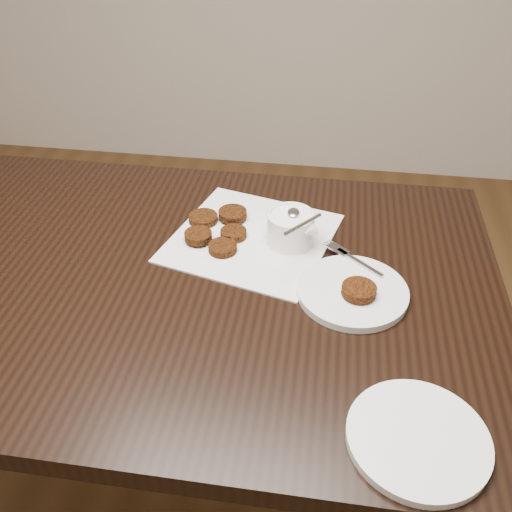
{
  "coord_description": "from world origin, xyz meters",
  "views": [
    {
      "loc": [
        0.23,
        -0.67,
        1.41
      ],
      "look_at": [
        0.12,
        0.12,
        0.8
      ],
      "focal_mm": 38.66,
      "sensor_mm": 36.0,
      "label": 1
    }
  ],
  "objects_px": {
    "napkin": "(252,238)",
    "plate_empty": "(418,438)",
    "sauce_ramekin": "(291,214)",
    "plate_with_patty": "(353,288)",
    "table": "(180,398)"
  },
  "relations": [
    {
      "from": "napkin",
      "to": "sauce_ramekin",
      "type": "height_order",
      "value": "sauce_ramekin"
    },
    {
      "from": "table",
      "to": "sauce_ramekin",
      "type": "bearing_deg",
      "value": 29.8
    },
    {
      "from": "table",
      "to": "sauce_ramekin",
      "type": "distance_m",
      "value": 0.52
    },
    {
      "from": "sauce_ramekin",
      "to": "plate_empty",
      "type": "distance_m",
      "value": 0.49
    },
    {
      "from": "table",
      "to": "plate_with_patty",
      "type": "bearing_deg",
      "value": -1.8
    },
    {
      "from": "plate_with_patty",
      "to": "sauce_ramekin",
      "type": "bearing_deg",
      "value": 131.76
    },
    {
      "from": "plate_with_patty",
      "to": "napkin",
      "type": "bearing_deg",
      "value": 144.76
    },
    {
      "from": "sauce_ramekin",
      "to": "plate_with_patty",
      "type": "height_order",
      "value": "sauce_ramekin"
    },
    {
      "from": "napkin",
      "to": "plate_empty",
      "type": "relative_size",
      "value": 1.57
    },
    {
      "from": "sauce_ramekin",
      "to": "plate_with_patty",
      "type": "distance_m",
      "value": 0.2
    },
    {
      "from": "table",
      "to": "sauce_ramekin",
      "type": "height_order",
      "value": "sauce_ramekin"
    },
    {
      "from": "napkin",
      "to": "plate_with_patty",
      "type": "relative_size",
      "value": 1.53
    },
    {
      "from": "sauce_ramekin",
      "to": "plate_empty",
      "type": "bearing_deg",
      "value": -63.46
    },
    {
      "from": "napkin",
      "to": "plate_empty",
      "type": "height_order",
      "value": "plate_empty"
    },
    {
      "from": "table",
      "to": "plate_empty",
      "type": "bearing_deg",
      "value": -34.37
    }
  ]
}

